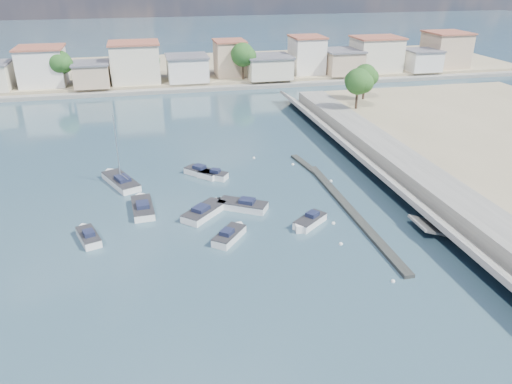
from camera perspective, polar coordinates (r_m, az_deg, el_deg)
ground at (r=80.19m, az=-2.27°, el=6.66°), size 400.00×400.00×0.00m
seawall_walkway at (r=62.60m, az=19.49°, el=0.81°), size 5.00×90.00×1.80m
breakwater at (r=57.51m, az=9.66°, el=-0.97°), size 2.00×31.02×0.35m
far_shore_land at (r=130.02m, az=-6.69°, el=13.79°), size 160.00×40.00×1.40m
far_shore_quay at (r=109.66m, az=-5.36°, el=11.69°), size 160.00×2.50×0.80m
far_town at (r=116.31m, az=-0.46°, el=14.81°), size 113.01×12.80×8.35m
shore_trees at (r=107.12m, az=-0.70°, el=14.66°), size 74.56×38.32×7.92m
motorboat_a at (r=51.67m, az=-18.64°, el=-4.83°), size 2.77×4.53×1.48m
motorboat_b at (r=49.26m, az=-2.96°, el=-4.95°), size 3.93×4.31×1.48m
motorboat_c at (r=55.14m, az=-1.82°, el=-1.53°), size 5.68×4.57×1.48m
motorboat_d at (r=51.86m, az=6.06°, el=-3.45°), size 4.19×3.83×1.48m
motorboat_e at (r=56.14m, az=-12.85°, el=-1.68°), size 2.54×6.14×1.48m
motorboat_f at (r=63.28m, az=-5.13°, el=1.93°), size 3.94×3.37×1.48m
motorboat_g at (r=64.00m, az=-5.97°, el=2.16°), size 4.59×4.77×1.48m
motorboat_h at (r=54.13m, az=-5.75°, el=-2.17°), size 5.40×5.47×1.48m
sailboat at (r=63.59m, az=-15.29°, el=1.26°), size 4.91×7.42×9.00m
mooring_buoys at (r=57.32m, az=7.01°, el=-1.01°), size 7.95×32.09×0.38m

